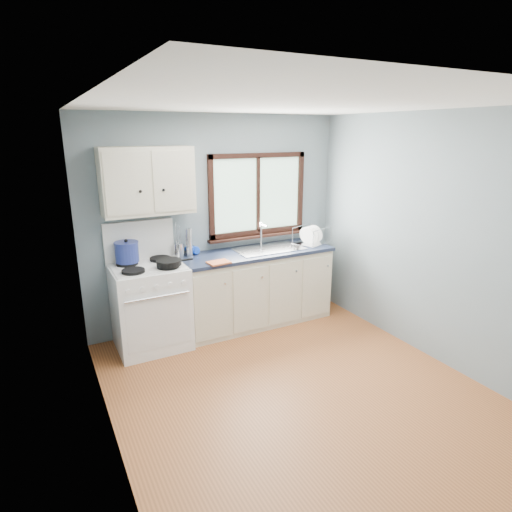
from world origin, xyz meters
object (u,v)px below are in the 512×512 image
sink (269,254)px  utensil_crock (179,250)px  dish_rack (312,239)px  base_cabinets (256,291)px  stockpot (127,252)px  skillet (169,262)px  gas_range (150,304)px  thermos (189,242)px

sink → utensil_crock: bearing=169.9°
sink → dish_rack: (0.62, -0.01, 0.12)m
base_cabinets → stockpot: bearing=175.0°
skillet → utensil_crock: (0.22, 0.37, 0.02)m
gas_range → stockpot: size_ratio=4.20×
dish_rack → thermos: bearing=152.9°
sink → skillet: (-1.29, -0.18, 0.13)m
stockpot → base_cabinets: bearing=-5.0°
utensil_crock → gas_range: bearing=-153.5°
sink → dish_rack: bearing=-0.7°
skillet → thermos: 0.49m
stockpot → thermos: bearing=2.6°
skillet → thermos: (0.34, 0.34, 0.10)m
base_cabinets → thermos: (-0.77, 0.16, 0.67)m
gas_range → skillet: (0.19, -0.16, 0.49)m
gas_range → utensil_crock: 0.69m
skillet → thermos: thermos is taller
base_cabinets → dish_rack: dish_rack is taller
gas_range → sink: 1.53m
sink → stockpot: (-1.66, 0.13, 0.21)m
base_cabinets → utensil_crock: 1.08m
utensil_crock → dish_rack: 1.70m
thermos → dish_rack: 1.59m
gas_range → base_cabinets: size_ratio=0.74×
base_cabinets → dish_rack: bearing=-0.6°
utensil_crock → dish_rack: bearing=-6.6°
base_cabinets → skillet: size_ratio=4.71×
gas_range → dish_rack: bearing=0.3°
stockpot → dish_rack: bearing=-3.4°
sink → thermos: 0.99m
stockpot → dish_rack: size_ratio=0.61×
gas_range → utensil_crock: size_ratio=3.42×
stockpot → utensil_crock: utensil_crock is taller
base_cabinets → thermos: 1.04m
sink → utensil_crock: (-1.07, 0.19, 0.14)m
base_cabinets → skillet: bearing=-170.7°
utensil_crock → stockpot: bearing=-174.1°
utensil_crock → thermos: bearing=-14.1°
thermos → dish_rack: (1.58, -0.17, -0.10)m
base_cabinets → stockpot: (-1.48, 0.13, 0.66)m
stockpot → utensil_crock: size_ratio=0.81×
skillet → dish_rack: dish_rack is taller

